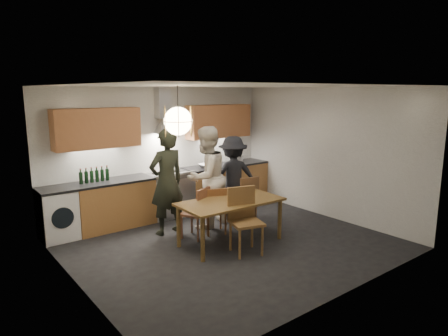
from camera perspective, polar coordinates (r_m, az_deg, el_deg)
ground at (r=6.86m, az=0.64°, el=-10.61°), size 5.00×5.00×0.00m
room_shell at (r=6.43m, az=0.67°, el=3.67°), size 5.02×4.52×2.61m
counter_run at (r=8.27m, az=-7.68°, el=-3.64°), size 5.00×0.62×0.90m
range_stove at (r=8.26m, az=-7.81°, el=-3.73°), size 0.90×0.60×0.92m
wall_fixtures at (r=8.12m, az=-8.50°, el=6.26°), size 4.30×0.54×1.10m
pendant_lamp at (r=5.74m, az=-6.58°, el=6.66°), size 0.43×0.43×0.70m
dining_table at (r=6.66m, az=0.94°, el=-5.38°), size 1.76×0.92×0.74m
chair_back_left at (r=6.91m, az=-3.64°, el=-5.95°), size 0.54×0.54×0.90m
chair_back_mid at (r=7.09m, az=-1.18°, el=-5.70°), size 0.50×0.50×0.86m
chair_back_right at (r=7.72m, az=3.24°, el=-4.06°), size 0.46×0.46×0.91m
chair_front at (r=6.34m, az=2.86°, el=-6.77°), size 0.58×0.58×1.03m
person_left at (r=7.11m, az=-8.17°, el=-1.99°), size 0.72×0.50×1.89m
person_mid at (r=7.42m, az=-2.55°, el=-1.32°), size 1.07×0.93×1.89m
person_right at (r=8.09m, az=1.28°, el=-1.21°), size 1.21×0.96×1.63m
mixing_bowl at (r=8.60m, az=-2.66°, el=0.34°), size 0.30×0.30×0.07m
stock_pot at (r=9.16m, az=2.10°, el=1.21°), size 0.26×0.26×0.14m
wine_bottles at (r=7.57m, az=-18.04°, el=-0.91°), size 0.55×0.07×0.27m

